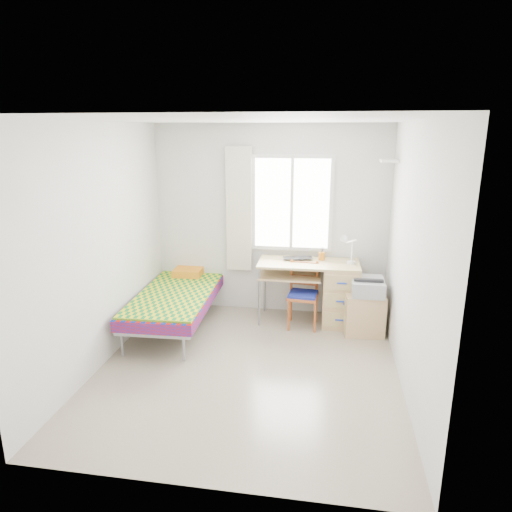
{
  "coord_description": "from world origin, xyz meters",
  "views": [
    {
      "loc": [
        0.8,
        -4.39,
        2.5
      ],
      "look_at": [
        -0.0,
        0.55,
        1.12
      ],
      "focal_mm": 32.0,
      "sensor_mm": 36.0,
      "label": 1
    }
  ],
  "objects": [
    {
      "name": "floor",
      "position": [
        0.0,
        0.0,
        0.0
      ],
      "size": [
        3.5,
        3.5,
        0.0
      ],
      "primitive_type": "plane",
      "color": "#BCAD93",
      "rests_on": "ground"
    },
    {
      "name": "ceiling",
      "position": [
        0.0,
        0.0,
        2.6
      ],
      "size": [
        3.5,
        3.5,
        0.0
      ],
      "primitive_type": "plane",
      "rotation": [
        3.14,
        0.0,
        0.0
      ],
      "color": "white",
      "rests_on": "wall_back"
    },
    {
      "name": "wall_back",
      "position": [
        0.0,
        1.75,
        1.3
      ],
      "size": [
        3.2,
        0.0,
        3.2
      ],
      "primitive_type": "plane",
      "rotation": [
        1.57,
        0.0,
        0.0
      ],
      "color": "silver",
      "rests_on": "ground"
    },
    {
      "name": "wall_left",
      "position": [
        -1.6,
        0.0,
        1.3
      ],
      "size": [
        0.0,
        3.5,
        3.5
      ],
      "primitive_type": "plane",
      "rotation": [
        1.57,
        0.0,
        1.57
      ],
      "color": "silver",
      "rests_on": "ground"
    },
    {
      "name": "wall_right",
      "position": [
        1.6,
        0.0,
        1.3
      ],
      "size": [
        0.0,
        3.5,
        3.5
      ],
      "primitive_type": "plane",
      "rotation": [
        1.57,
        0.0,
        -1.57
      ],
      "color": "silver",
      "rests_on": "ground"
    },
    {
      "name": "window",
      "position": [
        0.3,
        1.73,
        1.55
      ],
      "size": [
        1.1,
        0.04,
        1.3
      ],
      "color": "white",
      "rests_on": "wall_back"
    },
    {
      "name": "curtain",
      "position": [
        -0.42,
        1.68,
        1.45
      ],
      "size": [
        0.35,
        0.05,
        1.7
      ],
      "primitive_type": "cube",
      "color": "#EDE3C3",
      "rests_on": "wall_back"
    },
    {
      "name": "floating_shelf",
      "position": [
        1.49,
        1.4,
        2.15
      ],
      "size": [
        0.2,
        0.32,
        0.03
      ],
      "primitive_type": "cube",
      "color": "white",
      "rests_on": "wall_right"
    },
    {
      "name": "bed",
      "position": [
        -1.11,
        1.0,
        0.41
      ],
      "size": [
        0.99,
        2.0,
        0.85
      ],
      "rotation": [
        0.0,
        0.0,
        0.04
      ],
      "color": "#92939A",
      "rests_on": "floor"
    },
    {
      "name": "desk",
      "position": [
        0.92,
        1.41,
        0.45
      ],
      "size": [
        1.33,
        0.63,
        0.83
      ],
      "rotation": [
        0.0,
        0.0,
        0.02
      ],
      "color": "tan",
      "rests_on": "floor"
    },
    {
      "name": "chair",
      "position": [
        0.52,
        1.26,
        0.49
      ],
      "size": [
        0.41,
        0.41,
        0.87
      ],
      "rotation": [
        0.0,
        0.0,
        -0.09
      ],
      "color": "#AB5921",
      "rests_on": "floor"
    },
    {
      "name": "cabinet",
      "position": [
        1.28,
        1.15,
        0.27
      ],
      "size": [
        0.54,
        0.48,
        0.53
      ],
      "rotation": [
        0.0,
        0.0,
        0.11
      ],
      "color": "tan",
      "rests_on": "floor"
    },
    {
      "name": "printer",
      "position": [
        1.31,
        1.14,
        0.63
      ],
      "size": [
        0.4,
        0.46,
        0.2
      ],
      "rotation": [
        0.0,
        0.0,
        0.01
      ],
      "color": "#A6AAAE",
      "rests_on": "cabinet"
    },
    {
      "name": "laptop",
      "position": [
        0.42,
        1.46,
        0.84
      ],
      "size": [
        0.43,
        0.32,
        0.03
      ],
      "primitive_type": "imported",
      "rotation": [
        0.0,
        0.0,
        0.2
      ],
      "color": "black",
      "rests_on": "desk"
    },
    {
      "name": "pen_cup",
      "position": [
        0.73,
        1.56,
        0.88
      ],
      "size": [
        0.09,
        0.09,
        0.1
      ],
      "primitive_type": "cylinder",
      "rotation": [
        0.0,
        0.0,
        0.18
      ],
      "color": "#FBA31B",
      "rests_on": "desk"
    },
    {
      "name": "task_lamp",
      "position": [
        1.05,
        1.31,
        1.09
      ],
      "size": [
        0.23,
        0.32,
        0.42
      ],
      "rotation": [
        0.0,
        0.0,
        -0.11
      ],
      "color": "white",
      "rests_on": "desk"
    },
    {
      "name": "book",
      "position": [
        0.32,
        1.42,
        0.59
      ],
      "size": [
        0.2,
        0.27,
        0.02
      ],
      "primitive_type": "imported",
      "rotation": [
        0.0,
        0.0,
        0.02
      ],
      "color": "gray",
      "rests_on": "desk"
    }
  ]
}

